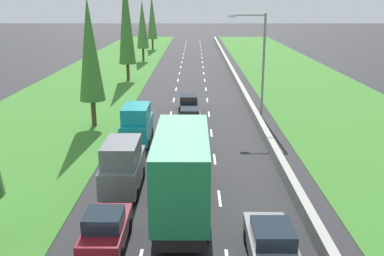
{
  "coord_description": "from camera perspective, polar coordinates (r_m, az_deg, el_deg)",
  "views": [
    {
      "loc": [
        0.43,
        -0.41,
        9.99
      ],
      "look_at": [
        0.23,
        32.76,
        0.48
      ],
      "focal_mm": 41.56,
      "sensor_mm": 36.0,
      "label": 1
    }
  ],
  "objects": [
    {
      "name": "grey_van_left_lane",
      "position": [
        24.47,
        -8.87,
        -4.75
      ],
      "size": [
        1.96,
        4.9,
        2.82
      ],
      "color": "slate",
      "rests_on": "ground"
    },
    {
      "name": "orange_hatchback_centre_lane",
      "position": [
        35.77,
        -0.26,
        1.18
      ],
      "size": [
        1.74,
        3.9,
        1.72
      ],
      "color": "orange",
      "rests_on": "ground"
    },
    {
      "name": "poplar_tree_fourth",
      "position": [
        77.27,
        -6.39,
        13.07
      ],
      "size": [
        2.06,
        2.06,
        10.22
      ],
      "color": "#4C3823",
      "rests_on": "ground"
    },
    {
      "name": "median_barrier",
      "position": [
        61.39,
        5.3,
        6.97
      ],
      "size": [
        0.44,
        120.0,
        0.85
      ],
      "primitive_type": "cube",
      "color": "#9E9B93",
      "rests_on": "ground"
    },
    {
      "name": "grey_hatchback_centre_lane",
      "position": [
        30.16,
        -0.02,
        -1.67
      ],
      "size": [
        1.74,
        3.9,
        1.72
      ],
      "color": "slate",
      "rests_on": "ground"
    },
    {
      "name": "green_box_truck_centre_lane",
      "position": [
        21.6,
        -1.25,
        -5.19
      ],
      "size": [
        2.46,
        9.4,
        4.18
      ],
      "color": "black",
      "rests_on": "ground"
    },
    {
      "name": "grey_sedan_right_lane",
      "position": [
        18.27,
        10.17,
        -14.43
      ],
      "size": [
        1.82,
        4.5,
        1.64
      ],
      "color": "slate",
      "rests_on": "ground"
    },
    {
      "name": "lane_markings",
      "position": [
        61.24,
        -0.06,
        6.62
      ],
      "size": [
        3.64,
        116.0,
        0.01
      ],
      "color": "white",
      "rests_on": "ground"
    },
    {
      "name": "grass_verge_right",
      "position": [
        62.79,
        13.23,
        6.44
      ],
      "size": [
        14.0,
        140.0,
        0.04
      ],
      "primitive_type": "cube",
      "color": "#387528",
      "rests_on": "ground"
    },
    {
      "name": "poplar_tree_fifth",
      "position": [
        96.36,
        -5.15,
        13.97
      ],
      "size": [
        2.08,
        2.08,
        11.26
      ],
      "color": "#4C3823",
      "rests_on": "ground"
    },
    {
      "name": "teal_van_left_lane",
      "position": [
        32.4,
        -7.08,
        0.5
      ],
      "size": [
        1.96,
        4.9,
        2.82
      ],
      "color": "teal",
      "rests_on": "ground"
    },
    {
      "name": "ground_plane",
      "position": [
        61.24,
        -0.06,
        6.61
      ],
      "size": [
        300.0,
        300.0,
        0.0
      ],
      "primitive_type": "plane",
      "color": "#28282B",
      "rests_on": "ground"
    },
    {
      "name": "maroon_hatchback_left_lane",
      "position": [
        19.29,
        -11.02,
        -12.65
      ],
      "size": [
        1.74,
        3.9,
        1.72
      ],
      "color": "maroon",
      "rests_on": "ground"
    },
    {
      "name": "street_light_mast",
      "position": [
        39.17,
        8.68,
        8.84
      ],
      "size": [
        3.2,
        0.28,
        9.0
      ],
      "color": "gray",
      "rests_on": "ground"
    },
    {
      "name": "grass_verge_left",
      "position": [
        62.61,
        -11.8,
        6.5
      ],
      "size": [
        14.0,
        140.0,
        0.04
      ],
      "primitive_type": "cube",
      "color": "#387528",
      "rests_on": "ground"
    },
    {
      "name": "poplar_tree_second",
      "position": [
        36.52,
        -12.99,
        9.73
      ],
      "size": [
        2.06,
        2.06,
        10.41
      ],
      "color": "#4C3823",
      "rests_on": "ground"
    },
    {
      "name": "black_sedan_centre_lane",
      "position": [
        41.2,
        -0.41,
        3.13
      ],
      "size": [
        1.82,
        4.5,
        1.64
      ],
      "color": "black",
      "rests_on": "ground"
    },
    {
      "name": "poplar_tree_third",
      "position": [
        57.93,
        -8.48,
        13.82
      ],
      "size": [
        2.15,
        2.15,
        13.81
      ],
      "color": "#4C3823",
      "rests_on": "ground"
    }
  ]
}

